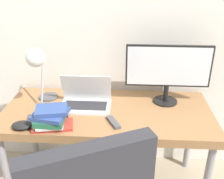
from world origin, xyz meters
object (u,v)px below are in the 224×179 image
(game_controller, at_px, (22,125))
(book_stack, at_px, (51,117))
(monitor, at_px, (168,69))
(desk_lamp, at_px, (38,64))
(laptop, at_px, (86,100))

(game_controller, bearing_deg, book_stack, 11.07)
(monitor, height_order, book_stack, monitor)
(monitor, relative_size, book_stack, 2.24)
(desk_lamp, xyz_separation_m, book_stack, (0.14, -0.25, -0.27))
(monitor, distance_m, desk_lamp, 0.93)
(monitor, distance_m, book_stack, 0.89)
(game_controller, bearing_deg, laptop, 41.07)
(desk_lamp, height_order, game_controller, desk_lamp)
(laptop, bearing_deg, monitor, 10.29)
(monitor, bearing_deg, book_stack, -153.35)
(monitor, height_order, desk_lamp, desk_lamp)
(monitor, xyz_separation_m, desk_lamp, (-0.91, -0.14, 0.07))
(laptop, distance_m, monitor, 0.64)
(desk_lamp, bearing_deg, laptop, 5.80)
(laptop, xyz_separation_m, desk_lamp, (-0.32, -0.03, 0.28))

